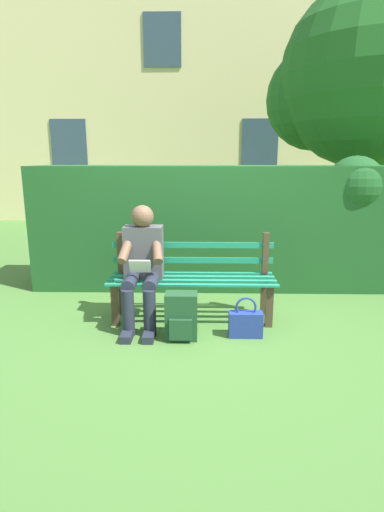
# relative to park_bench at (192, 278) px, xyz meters

# --- Properties ---
(ground) EXTENTS (60.00, 60.00, 0.00)m
(ground) POSITION_rel_park_bench_xyz_m (0.00, 0.06, -0.42)
(ground) COLOR #477533
(park_bench) EXTENTS (1.67, 0.48, 0.87)m
(park_bench) POSITION_rel_park_bench_xyz_m (0.00, 0.00, 0.00)
(park_bench) COLOR #4C3828
(park_bench) RESTS_ON ground
(person_seated) EXTENTS (0.44, 0.73, 1.17)m
(person_seated) POSITION_rel_park_bench_xyz_m (0.49, 0.16, 0.20)
(person_seated) COLOR #4C4C51
(person_seated) RESTS_ON ground
(hedge_backdrop) EXTENTS (4.93, 0.86, 1.65)m
(hedge_backdrop) POSITION_rel_park_bench_xyz_m (-0.50, -1.16, 0.38)
(hedge_backdrop) COLOR #1E5123
(hedge_backdrop) RESTS_ON ground
(tree) EXTENTS (2.97, 2.83, 4.28)m
(tree) POSITION_rel_park_bench_xyz_m (-2.60, -2.96, 2.38)
(tree) COLOR brown
(tree) RESTS_ON ground
(building_facade) EXTENTS (9.61, 3.11, 7.01)m
(building_facade) POSITION_rel_park_bench_xyz_m (0.86, -8.12, 3.08)
(building_facade) COLOR beige
(building_facade) RESTS_ON ground
(backpack) EXTENTS (0.29, 0.26, 0.43)m
(backpack) POSITION_rel_park_bench_xyz_m (0.09, 0.51, -0.21)
(backpack) COLOR #1E4728
(backpack) RESTS_ON ground
(handbag) EXTENTS (0.31, 0.13, 0.38)m
(handbag) POSITION_rel_park_bench_xyz_m (-0.50, 0.46, -0.29)
(handbag) COLOR navy
(handbag) RESTS_ON ground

